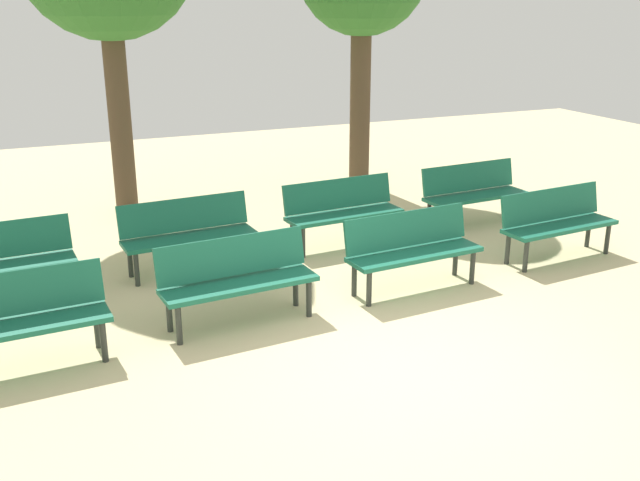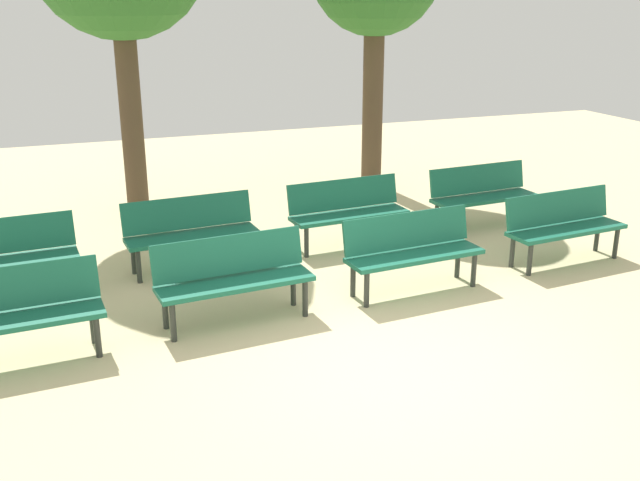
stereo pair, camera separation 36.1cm
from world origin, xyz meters
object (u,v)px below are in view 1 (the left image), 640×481
object	(u,v)px
bench_r0_c2	(412,246)
bench_r1_c3	(473,190)
bench_r1_c1	(188,231)
bench_r0_c0	(15,316)
bench_r0_c1	(237,276)
bench_r0_c3	(556,219)
bench_r1_c2	(342,208)

from	to	relation	value
bench_r0_c2	bench_r1_c3	world-z (taller)	same
bench_r1_c1	bench_r1_c3	xyz separation A→B (m)	(4.28, 0.25, 0.00)
bench_r0_c0	bench_r1_c3	xyz separation A→B (m)	(6.28, 2.08, 0.00)
bench_r0_c1	bench_r1_c3	bearing A→B (deg)	20.40
bench_r0_c3	bench_r1_c1	bearing A→B (deg)	157.54
bench_r0_c0	bench_r0_c2	world-z (taller)	same
bench_r1_c1	bench_r1_c2	size ratio (longest dim) A/B	1.00
bench_r0_c0	bench_r1_c2	xyz separation A→B (m)	(4.13, 1.97, 0.00)
bench_r1_c2	bench_r1_c3	bearing A→B (deg)	-1.17
bench_r0_c3	bench_r0_c1	bearing A→B (deg)	178.68
bench_r0_c0	bench_r0_c2	bearing A→B (deg)	0.27
bench_r0_c0	bench_r1_c2	bearing A→B (deg)	22.31
bench_r0_c1	bench_r0_c2	size ratio (longest dim) A/B	1.00
bench_r0_c2	bench_r1_c1	distance (m)	2.70
bench_r0_c3	bench_r1_c2	bearing A→B (deg)	141.10
bench_r0_c0	bench_r1_c1	bearing A→B (deg)	39.23
bench_r0_c3	bench_r1_c2	size ratio (longest dim) A/B	1.00
bench_r0_c3	bench_r1_c3	bearing A→B (deg)	89.69
bench_r0_c0	bench_r0_c3	bearing A→B (deg)	0.61
bench_r0_c1	bench_r1_c3	xyz separation A→B (m)	(4.17, 1.91, 0.00)
bench_r1_c3	bench_r0_c2	bearing A→B (deg)	-142.57
bench_r0_c3	bench_r1_c3	xyz separation A→B (m)	(-0.13, 1.65, 0.00)
bench_r1_c3	bench_r0_c0	bearing A→B (deg)	-165.48
bench_r0_c2	bench_r1_c1	size ratio (longest dim) A/B	1.00
bench_r0_c0	bench_r1_c2	distance (m)	4.57
bench_r1_c3	bench_r0_c3	bearing A→B (deg)	-89.25
bench_r0_c3	bench_r0_c2	bearing A→B (deg)	179.64
bench_r0_c3	bench_r0_c0	bearing A→B (deg)	178.99
bench_r0_c1	bench_r1_c3	size ratio (longest dim) A/B	1.00
bench_r0_c0	bench_r1_c3	world-z (taller)	same
bench_r1_c1	bench_r1_c3	size ratio (longest dim) A/B	1.00
bench_r0_c2	bench_r1_c3	size ratio (longest dim) A/B	1.00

